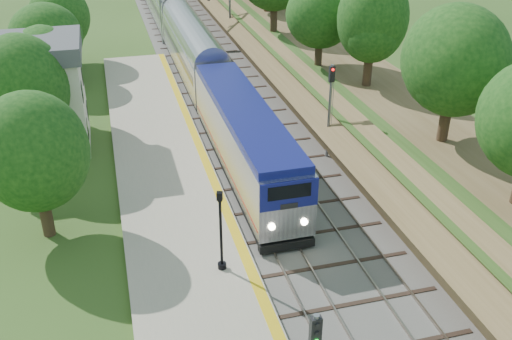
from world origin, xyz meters
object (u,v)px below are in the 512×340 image
object	(u,v)px
lamppost_far	(221,236)
signal_farside	(330,102)
station_building	(24,95)
signal_gantry	(195,1)

from	to	relation	value
lamppost_far	signal_farside	world-z (taller)	signal_farside
station_building	lamppost_far	distance (m)	20.85
signal_gantry	lamppost_far	world-z (taller)	signal_gantry
signal_gantry	signal_farside	size ratio (longest dim) A/B	1.25
lamppost_far	signal_farside	xyz separation A→B (m)	(9.91, 10.92, 1.87)
station_building	signal_farside	distance (m)	21.42
station_building	lamppost_far	world-z (taller)	station_building
signal_farside	signal_gantry	bearing A→B (deg)	96.62
signal_gantry	station_building	bearing A→B (deg)	-123.38
signal_gantry	signal_farside	distance (m)	32.36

